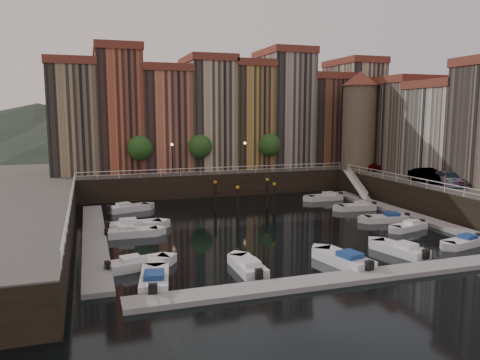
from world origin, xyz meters
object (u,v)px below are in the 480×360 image
object	(u,v)px
car_b	(428,176)
car_c	(449,179)
gangway	(356,183)
mooring_pilings	(249,198)
boat_left_3	(134,226)
boat_left_0	(137,264)
corner_tower	(359,119)
boat_left_2	(131,232)
car_a	(367,166)

from	to	relation	value
car_b	car_c	size ratio (longest dim) A/B	0.92
gangway	car_c	bearing A→B (deg)	-68.83
gangway	car_c	world-z (taller)	car_c
mooring_pilings	boat_left_3	bearing A→B (deg)	-163.08
gangway	boat_left_0	bearing A→B (deg)	-146.59
corner_tower	boat_left_0	distance (m)	42.64
gangway	car_c	xyz separation A→B (m)	(4.47, -11.55, 1.85)
corner_tower	mooring_pilings	world-z (taller)	corner_tower
boat_left_3	boat_left_0	bearing A→B (deg)	-97.03
corner_tower	car_c	bearing A→B (deg)	-84.41
corner_tower	mooring_pilings	distance (m)	23.21
car_c	mooring_pilings	bearing A→B (deg)	174.74
boat_left_2	car_b	world-z (taller)	car_b
car_b	boat_left_0	bearing A→B (deg)	-166.11
mooring_pilings	boat_left_2	size ratio (longest dim) A/B	1.43
corner_tower	gangway	world-z (taller)	corner_tower
corner_tower	mooring_pilings	bearing A→B (deg)	-154.93
mooring_pilings	car_b	xyz separation A→B (m)	(20.47, -4.29, 2.15)
mooring_pilings	car_c	world-z (taller)	car_c
gangway	mooring_pilings	xyz separation A→B (m)	(-16.65, -4.64, -0.27)
boat_left_3	car_a	bearing A→B (deg)	16.94
boat_left_2	car_a	xyz separation A→B (m)	(33.89, 14.39, 3.36)
car_b	boat_left_2	bearing A→B (deg)	179.33
corner_tower	car_b	world-z (taller)	corner_tower
boat_left_2	car_c	xyz separation A→B (m)	(34.57, -0.54, 3.41)
car_c	boat_left_2	bearing A→B (deg)	-168.06
mooring_pilings	boat_left_3	world-z (taller)	mooring_pilings
boat_left_2	car_b	bearing A→B (deg)	5.25
mooring_pilings	boat_left_3	size ratio (longest dim) A/B	1.27
corner_tower	car_c	world-z (taller)	corner_tower
mooring_pilings	boat_left_2	distance (m)	14.93
boat_left_2	boat_left_3	bearing A→B (deg)	81.12
car_a	boat_left_0	bearing A→B (deg)	-156.10
car_b	boat_left_3	bearing A→B (deg)	175.26
boat_left_2	car_a	distance (m)	36.97
corner_tower	car_a	distance (m)	6.63
car_a	car_c	world-z (taller)	car_c
car_a	car_b	world-z (taller)	car_b
corner_tower	boat_left_3	bearing A→B (deg)	-158.08
boat_left_2	boat_left_0	bearing A→B (deg)	-90.78
corner_tower	car_b	bearing A→B (deg)	-86.07
boat_left_0	car_c	bearing A→B (deg)	0.73
gangway	boat_left_0	world-z (taller)	gangway
mooring_pilings	car_a	size ratio (longest dim) A/B	1.59
boat_left_3	car_c	world-z (taller)	car_c
gangway	car_c	distance (m)	12.52
mooring_pilings	corner_tower	bearing A→B (deg)	25.07
boat_left_3	gangway	bearing A→B (deg)	13.39
corner_tower	gangway	bearing A→B (deg)	-122.80
boat_left_0	boat_left_2	size ratio (longest dim) A/B	1.00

